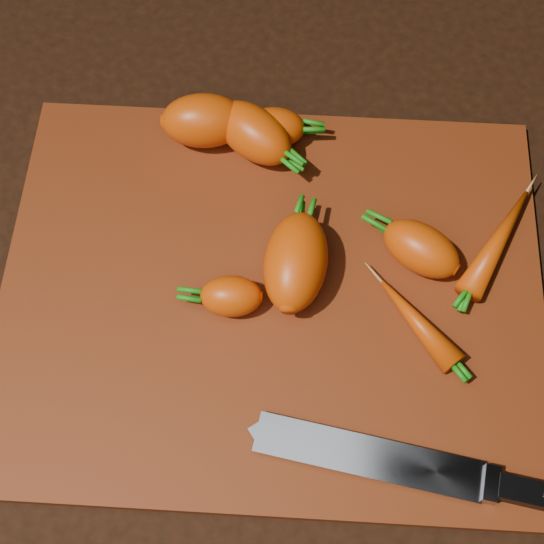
{
  "coord_description": "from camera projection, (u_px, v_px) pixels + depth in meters",
  "views": [
    {
      "loc": [
        0.02,
        -0.28,
        0.65
      ],
      "look_at": [
        0.0,
        0.01,
        0.03
      ],
      "focal_mm": 50.0,
      "sensor_mm": 36.0,
      "label": 1
    }
  ],
  "objects": [
    {
      "name": "carrot_4",
      "position": [
        273.0,
        128.0,
        0.75
      ],
      "size": [
        0.06,
        0.04,
        0.04
      ],
      "primitive_type": "ellipsoid",
      "rotation": [
        0.0,
        0.0,
        0.07
      ],
      "color": "#BF410B",
      "rests_on": "cutting_board"
    },
    {
      "name": "carrot_1",
      "position": [
        231.0,
        296.0,
        0.67
      ],
      "size": [
        0.06,
        0.04,
        0.04
      ],
      "primitive_type": "ellipsoid",
      "rotation": [
        0.0,
        0.0,
        3.18
      ],
      "color": "#BF410B",
      "rests_on": "cutting_board"
    },
    {
      "name": "ground",
      "position": [
        271.0,
        297.0,
        0.71
      ],
      "size": [
        2.0,
        2.0,
        0.01
      ],
      "primitive_type": "cube",
      "color": "black"
    },
    {
      "name": "carrot_2",
      "position": [
        253.0,
        133.0,
        0.74
      ],
      "size": [
        0.1,
        0.09,
        0.05
      ],
      "primitive_type": "ellipsoid",
      "rotation": [
        0.0,
        0.0,
        -0.65
      ],
      "color": "#BF410B",
      "rests_on": "cutting_board"
    },
    {
      "name": "knife",
      "position": [
        391.0,
        462.0,
        0.62
      ],
      "size": [
        0.31,
        0.08,
        0.02
      ],
      "rotation": [
        0.0,
        0.0,
        -0.17
      ],
      "color": "gray",
      "rests_on": "cutting_board"
    },
    {
      "name": "carrot_7",
      "position": [
        417.0,
        322.0,
        0.67
      ],
      "size": [
        0.08,
        0.09,
        0.03
      ],
      "primitive_type": "ellipsoid",
      "rotation": [
        0.0,
        0.0,
        2.26
      ],
      "color": "#BF410B",
      "rests_on": "cutting_board"
    },
    {
      "name": "cutting_board",
      "position": [
        271.0,
        293.0,
        0.7
      ],
      "size": [
        0.5,
        0.4,
        0.01
      ],
      "primitive_type": "cube",
      "color": "#5C2008",
      "rests_on": "ground"
    },
    {
      "name": "carrot_3",
      "position": [
        296.0,
        262.0,
        0.68
      ],
      "size": [
        0.07,
        0.1,
        0.06
      ],
      "primitive_type": "ellipsoid",
      "rotation": [
        0.0,
        0.0,
        1.47
      ],
      "color": "#BF410B",
      "rests_on": "cutting_board"
    },
    {
      "name": "carrot_6",
      "position": [
        498.0,
        241.0,
        0.7
      ],
      "size": [
        0.09,
        0.12,
        0.03
      ],
      "primitive_type": "ellipsoid",
      "rotation": [
        0.0,
        0.0,
        1.05
      ],
      "color": "#BF410B",
      "rests_on": "cutting_board"
    },
    {
      "name": "carrot_5",
      "position": [
        421.0,
        249.0,
        0.69
      ],
      "size": [
        0.09,
        0.08,
        0.04
      ],
      "primitive_type": "ellipsoid",
      "rotation": [
        0.0,
        0.0,
        2.58
      ],
      "color": "#BF410B",
      "rests_on": "cutting_board"
    },
    {
      "name": "carrot_0",
      "position": [
        204.0,
        121.0,
        0.75
      ],
      "size": [
        0.09,
        0.06,
        0.05
      ],
      "primitive_type": "ellipsoid",
      "rotation": [
        0.0,
        0.0,
        0.07
      ],
      "color": "#BF410B",
      "rests_on": "cutting_board"
    }
  ]
}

